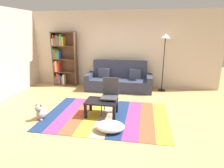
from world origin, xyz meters
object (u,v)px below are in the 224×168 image
at_px(dog, 41,113).
at_px(tv_remote, 104,101).
at_px(coffee_table, 102,103).
at_px(folding_chair, 110,92).
at_px(couch, 119,80).
at_px(bookshelf, 62,59).
at_px(pouf, 110,126).
at_px(standing_lamp, 165,44).

relative_size(dog, tv_remote, 2.65).
bearing_deg(coffee_table, folding_chair, 51.01).
xyz_separation_m(couch, tv_remote, (-0.06, -2.17, 0.06)).
bearing_deg(dog, bookshelf, 103.34).
relative_size(bookshelf, tv_remote, 13.12).
xyz_separation_m(pouf, dog, (-1.72, 0.28, 0.05)).
distance_m(coffee_table, tv_remote, 0.11).
xyz_separation_m(couch, pouf, (0.21, -2.86, -0.23)).
bearing_deg(standing_lamp, tv_remote, -123.61).
relative_size(coffee_table, standing_lamp, 0.40).
bearing_deg(tv_remote, folding_chair, 39.53).
distance_m(standing_lamp, tv_remote, 3.04).
bearing_deg(standing_lamp, dog, -137.54).
xyz_separation_m(couch, folding_chair, (0.04, -1.94, 0.20)).
distance_m(bookshelf, dog, 3.06).
bearing_deg(bookshelf, tv_remote, -49.13).
bearing_deg(pouf, bookshelf, 127.29).
bearing_deg(tv_remote, dog, 168.71).
xyz_separation_m(bookshelf, tv_remote, (2.13, -2.46, -0.58)).
height_order(dog, folding_chair, folding_chair).
relative_size(coffee_table, tv_remote, 5.10).
height_order(coffee_table, pouf, coffee_table).
xyz_separation_m(coffee_table, pouf, (0.34, -0.71, -0.21)).
xyz_separation_m(pouf, folding_chair, (-0.17, 0.93, 0.42)).
bearing_deg(pouf, dog, 170.76).
relative_size(coffee_table, dog, 1.92).
xyz_separation_m(coffee_table, folding_chair, (0.17, 0.22, 0.21)).
height_order(pouf, standing_lamp, standing_lamp).
relative_size(bookshelf, folding_chair, 2.19).
bearing_deg(coffee_table, dog, -162.51).
bearing_deg(folding_chair, couch, 132.55).
bearing_deg(coffee_table, standing_lamp, 54.92).
relative_size(pouf, dog, 1.52).
bearing_deg(couch, tv_remote, -91.69).
bearing_deg(dog, pouf, -9.24).
distance_m(tv_remote, folding_chair, 0.29).
height_order(bookshelf, coffee_table, bookshelf).
relative_size(couch, tv_remote, 15.07).
bearing_deg(dog, coffee_table, 17.49).
distance_m(coffee_table, dog, 1.45).
relative_size(dog, standing_lamp, 0.21).
xyz_separation_m(pouf, standing_lamp, (1.28, 3.02, 1.49)).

